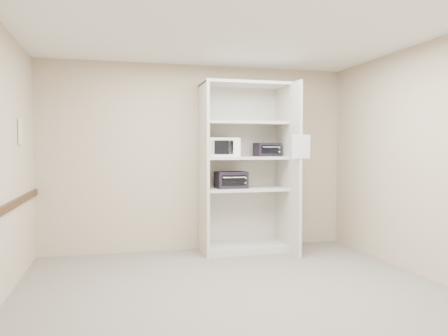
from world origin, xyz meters
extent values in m
cube|color=slate|center=(0.00, 0.00, 0.00)|extent=(4.50, 4.00, 0.01)
cube|color=white|center=(0.00, 0.00, 2.70)|extent=(4.50, 4.00, 0.01)
cube|color=tan|center=(0.00, 2.00, 1.35)|extent=(4.50, 0.02, 2.70)
cube|color=tan|center=(0.00, -2.00, 1.35)|extent=(4.50, 0.02, 2.70)
cube|color=tan|center=(2.25, 0.00, 1.35)|extent=(0.02, 4.00, 2.70)
cube|color=beige|center=(0.02, 1.68, 1.20)|extent=(0.04, 0.60, 2.40)
cube|color=beige|center=(1.22, 1.53, 1.20)|extent=(0.04, 0.90, 2.40)
cube|color=beige|center=(0.62, 1.99, 1.20)|extent=(1.24, 0.02, 2.40)
cube|color=beige|center=(0.62, 1.70, 0.05)|extent=(1.16, 0.56, 0.10)
cube|color=beige|center=(0.62, 1.70, 0.90)|extent=(1.16, 0.56, 0.04)
cube|color=beige|center=(0.62, 1.70, 1.35)|extent=(1.16, 0.56, 0.04)
cube|color=beige|center=(0.62, 1.70, 1.85)|extent=(1.16, 0.56, 0.04)
cube|color=beige|center=(0.62, 1.70, 2.40)|extent=(1.24, 0.60, 0.04)
cube|color=white|center=(0.28, 1.70, 1.50)|extent=(0.47, 0.37, 0.27)
cube|color=black|center=(0.98, 1.75, 1.47)|extent=(0.36, 0.28, 0.20)
cube|color=black|center=(0.42, 1.69, 1.04)|extent=(0.43, 0.33, 0.24)
cube|color=white|center=(1.22, 1.07, 1.51)|extent=(0.24, 0.03, 0.31)
cube|color=white|center=(-2.24, 1.09, 1.68)|extent=(0.01, 0.21, 0.30)
camera|label=1|loc=(-1.20, -4.31, 1.48)|focal=35.00mm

